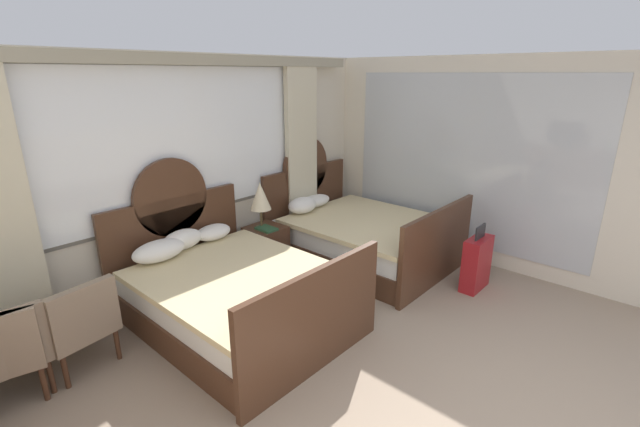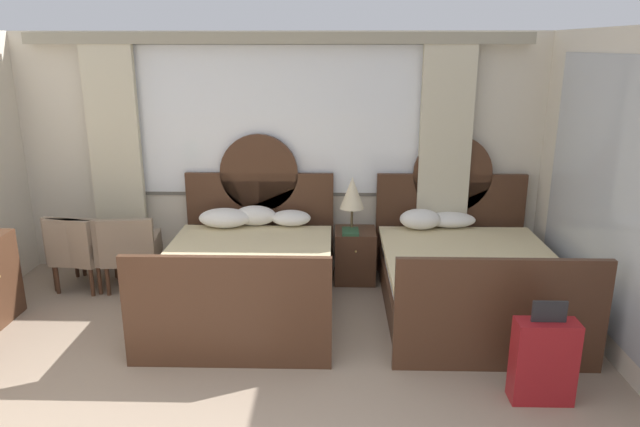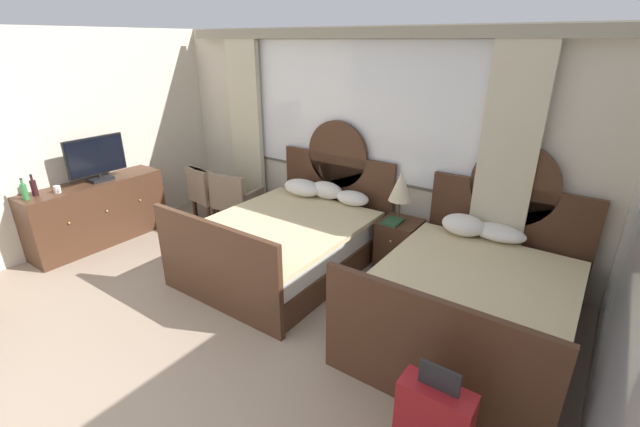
{
  "view_description": "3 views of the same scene",
  "coord_description": "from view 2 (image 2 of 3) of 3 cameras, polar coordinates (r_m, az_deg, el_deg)",
  "views": [
    {
      "loc": [
        -2.56,
        -0.27,
        2.48
      ],
      "look_at": [
        0.89,
        2.82,
        0.96
      ],
      "focal_mm": 24.13,
      "sensor_mm": 36.0,
      "label": 1
    },
    {
      "loc": [
        0.62,
        -2.35,
        2.55
      ],
      "look_at": [
        0.49,
        2.75,
        1.06
      ],
      "focal_mm": 32.52,
      "sensor_mm": 36.0,
      "label": 2
    },
    {
      "loc": [
        2.69,
        -0.5,
        2.55
      ],
      "look_at": [
        0.4,
        2.75,
        0.91
      ],
      "focal_mm": 23.73,
      "sensor_mm": 36.0,
      "label": 3
    }
  ],
  "objects": [
    {
      "name": "armchair_by_window_left",
      "position": [
        6.53,
        -18.14,
        -3.33
      ],
      "size": [
        0.63,
        0.63,
        0.83
      ],
      "color": "#84705B",
      "rests_on": "ground_plane"
    },
    {
      "name": "book_on_nightstand",
      "position": [
        6.31,
        3.01,
        -1.78
      ],
      "size": [
        0.18,
        0.26,
        0.03
      ],
      "color": "#285133",
      "rests_on": "nightstand_between_beds"
    },
    {
      "name": "bed_near_window",
      "position": [
        5.86,
        -7.11,
        -5.93
      ],
      "size": [
        1.69,
        2.24,
        1.6
      ],
      "color": "#472B1C",
      "rests_on": "ground_plane"
    },
    {
      "name": "suitcase_on_floor",
      "position": [
        4.67,
        21.14,
        -13.38
      ],
      "size": [
        0.45,
        0.19,
        0.8
      ],
      "color": "maroon",
      "rests_on": "ground_plane"
    },
    {
      "name": "armchair_by_window_centre",
      "position": [
        6.72,
        -22.41,
        -3.21
      ],
      "size": [
        0.57,
        0.57,
        0.83
      ],
      "color": "#84705B",
      "rests_on": "ground_plane"
    },
    {
      "name": "wall_back_window",
      "position": [
        6.6,
        -3.98,
        6.55
      ],
      "size": [
        5.89,
        0.22,
        2.7
      ],
      "color": "beige",
      "rests_on": "ground_plane"
    },
    {
      "name": "table_lamp_on_nightstand",
      "position": [
        6.31,
        3.19,
        1.99
      ],
      "size": [
        0.27,
        0.27,
        0.6
      ],
      "color": "brown",
      "rests_on": "nightstand_between_beds"
    },
    {
      "name": "armchair_by_window_right",
      "position": [
        6.73,
        -22.54,
        -3.2
      ],
      "size": [
        0.68,
        0.68,
        0.83
      ],
      "color": "#84705B",
      "rests_on": "ground_plane"
    },
    {
      "name": "nightstand_between_beds",
      "position": [
        6.5,
        3.45,
        -4.12
      ],
      "size": [
        0.45,
        0.47,
        0.59
      ],
      "color": "#472B1C",
      "rests_on": "ground_plane"
    },
    {
      "name": "bed_near_mirror",
      "position": [
        5.94,
        14.27,
        -6.07
      ],
      "size": [
        1.69,
        2.24,
        1.6
      ],
      "color": "#472B1C",
      "rests_on": "ground_plane"
    }
  ]
}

